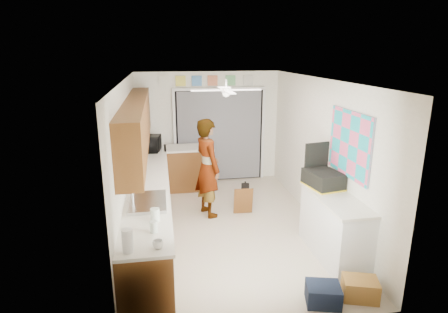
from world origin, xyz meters
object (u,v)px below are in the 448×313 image
paper_towel_roll (128,241)px  dog (245,194)px  microwave (151,144)px  cup (158,244)px  man (208,168)px  cardboard_box (360,289)px  suitcase (323,179)px  navy_crate (323,294)px

paper_towel_roll → dog: bearing=58.1°
microwave → cup: 4.05m
microwave → man: size_ratio=0.30×
paper_towel_roll → dog: paper_towel_roll is taller
microwave → man: (1.02, -1.23, -0.19)m
microwave → cardboard_box: size_ratio=1.32×
dog → cup: bearing=-104.9°
suitcase → dog: suitcase is taller
suitcase → man: bearing=128.6°
cup → dog: (1.66, 3.13, -0.77)m
suitcase → dog: bearing=105.1°
microwave → dog: (1.79, -0.92, -0.88)m
suitcase → navy_crate: suitcase is taller
suitcase → navy_crate: (-0.56, -1.41, -0.94)m
cardboard_box → man: 3.25m
paper_towel_roll → man: 3.07m
suitcase → cardboard_box: suitcase is taller
microwave → suitcase: bearing=-127.2°
suitcase → cardboard_box: (-0.07, -1.39, -0.93)m
suitcase → paper_towel_roll: bearing=-162.9°
man → dog: (0.78, 0.31, -0.69)m
microwave → dog: 2.20m
cup → navy_crate: 2.10m
suitcase → dog: 2.05m
cup → cardboard_box: bearing=1.2°
paper_towel_roll → dog: 3.80m
paper_towel_roll → navy_crate: 2.41m
microwave → paper_towel_roll: size_ratio=2.15×
navy_crate → dog: bearing=94.7°
man → dog: 1.08m
suitcase → navy_crate: 1.78m
cup → paper_towel_roll: 0.31m
cardboard_box → dog: bearing=103.6°
cup → cardboard_box: size_ratio=0.28×
microwave → cardboard_box: microwave is taller
cardboard_box → man: (-1.52, 2.76, 0.77)m
cardboard_box → navy_crate: size_ratio=1.04×
cup → dog: cup is taller
suitcase → cardboard_box: 1.68m
man → paper_towel_roll: bearing=137.3°
cardboard_box → man: man is taller
cup → paper_towel_roll: bearing=-176.8°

